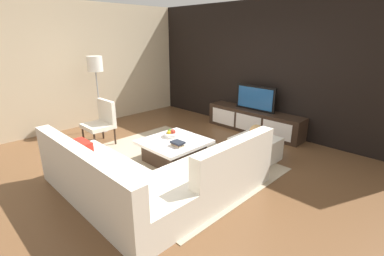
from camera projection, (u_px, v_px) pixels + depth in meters
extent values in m
plane|color=brown|center=(174.00, 164.00, 4.73)|extent=(14.00, 14.00, 0.00)
cube|color=black|center=(265.00, 68.00, 6.10)|extent=(6.40, 0.12, 2.80)
cube|color=beige|center=(89.00, 65.00, 6.56)|extent=(0.12, 5.20, 2.80)
cube|color=tan|center=(170.00, 162.00, 4.79)|extent=(3.19, 2.47, 0.01)
cube|color=#332319|center=(254.00, 121.00, 6.26)|extent=(2.25, 0.46, 0.50)
cube|color=white|center=(223.00, 117.00, 6.57)|extent=(0.64, 0.01, 0.35)
cube|color=white|center=(248.00, 123.00, 6.10)|extent=(0.64, 0.01, 0.35)
cube|color=white|center=(277.00, 130.00, 5.64)|extent=(0.64, 0.01, 0.35)
cube|color=black|center=(256.00, 98.00, 6.10)|extent=(0.95, 0.05, 0.54)
cube|color=#194C8C|center=(255.00, 98.00, 6.08)|extent=(0.86, 0.01, 0.46)
cube|color=silver|center=(110.00, 186.00, 3.66)|extent=(2.45, 0.85, 0.41)
cube|color=silver|center=(81.00, 165.00, 3.30)|extent=(2.45, 0.18, 0.42)
cube|color=silver|center=(215.00, 176.00, 3.92)|extent=(0.85, 1.51, 0.41)
cube|color=silver|center=(236.00, 156.00, 3.56)|extent=(0.18, 1.51, 0.42)
cube|color=red|center=(82.00, 148.00, 4.05)|extent=(0.36, 0.20, 0.22)
cube|color=red|center=(232.00, 153.00, 4.10)|extent=(0.60, 0.44, 0.06)
cube|color=#332319|center=(174.00, 152.00, 4.81)|extent=(0.79, 0.81, 0.33)
cube|color=white|center=(174.00, 142.00, 4.75)|extent=(0.99, 1.02, 0.05)
cylinder|color=#332319|center=(83.00, 135.00, 5.57)|extent=(0.04, 0.04, 0.38)
cylinder|color=#332319|center=(95.00, 141.00, 5.25)|extent=(0.04, 0.04, 0.38)
cylinder|color=#332319|center=(103.00, 130.00, 5.86)|extent=(0.04, 0.04, 0.38)
cylinder|color=#332319|center=(115.00, 135.00, 5.53)|extent=(0.04, 0.04, 0.38)
cube|color=silver|center=(98.00, 126.00, 5.49)|extent=(0.57, 0.51, 0.08)
cube|color=silver|center=(107.00, 111.00, 5.55)|extent=(0.57, 0.08, 0.45)
cylinder|color=#A5A5AA|center=(102.00, 130.00, 6.39)|extent=(0.28, 0.28, 0.02)
cylinder|color=#A5A5AA|center=(99.00, 102.00, 6.17)|extent=(0.03, 0.03, 1.32)
cylinder|color=white|center=(95.00, 64.00, 5.91)|extent=(0.32, 0.32, 0.32)
cube|color=silver|center=(255.00, 149.00, 4.86)|extent=(0.70, 0.70, 0.40)
cylinder|color=silver|center=(171.00, 135.00, 4.92)|extent=(0.28, 0.28, 0.07)
sphere|color=#B23326|center=(173.00, 132.00, 4.89)|extent=(0.10, 0.10, 0.10)
sphere|color=gold|center=(172.00, 132.00, 4.91)|extent=(0.08, 0.08, 0.08)
sphere|color=gold|center=(171.00, 131.00, 4.94)|extent=(0.07, 0.07, 0.07)
sphere|color=#4C8C33|center=(170.00, 132.00, 4.90)|extent=(0.10, 0.10, 0.10)
sphere|color=gold|center=(169.00, 133.00, 4.86)|extent=(0.07, 0.07, 0.07)
sphere|color=#AD8451|center=(256.00, 131.00, 4.76)|extent=(0.24, 0.24, 0.24)
cube|color=#CCB78C|center=(178.00, 145.00, 4.52)|extent=(0.21, 0.12, 0.02)
cube|color=maroon|center=(177.00, 144.00, 4.50)|extent=(0.15, 0.10, 0.02)
cube|color=#1E232D|center=(178.00, 142.00, 4.49)|extent=(0.21, 0.16, 0.03)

